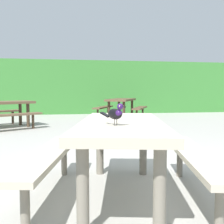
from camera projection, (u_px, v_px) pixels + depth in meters
name	position (u px, v px, depth m)	size (l,w,h in m)	color
ground_plane	(153.00, 187.00, 2.77)	(60.00, 60.00, 0.00)	#A3A099
hedge_wall	(87.00, 88.00, 12.73)	(28.00, 2.40, 2.39)	#387A33
picnic_table_foreground	(121.00, 140.00, 2.48)	(1.99, 2.01, 0.74)	#B2A893
bird_grackle	(116.00, 113.00, 2.13)	(0.18, 0.25, 0.18)	black
picnic_table_mid_right	(121.00, 104.00, 9.62)	(2.25, 2.26, 0.74)	brown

